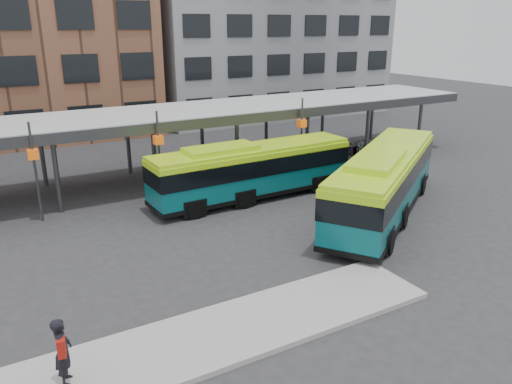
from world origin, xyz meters
name	(u,v)px	position (x,y,z in m)	size (l,w,h in m)	color
ground	(315,257)	(0.00, 0.00, 0.00)	(120.00, 120.00, 0.00)	#28282B
boarding_island	(227,333)	(-5.50, -3.00, 0.09)	(14.00, 3.00, 0.18)	gray
canopy	(187,114)	(-0.06, 12.87, 3.91)	(40.00, 6.53, 4.80)	#999B9E
building_grey	(259,13)	(16.00, 32.00, 10.00)	(24.00, 14.00, 20.00)	slate
bus_front	(384,180)	(5.68, 2.20, 1.79)	(11.82, 9.14, 3.43)	#075155
bus_rear	(252,169)	(1.35, 7.57, 1.62)	(11.34, 2.80, 3.11)	#075155
pedestrian	(63,351)	(-10.12, -2.98, 1.13)	(0.57, 0.75, 1.87)	black
bike_rack	(368,146)	(13.65, 12.10, 0.46)	(7.65, 1.15, 1.02)	slate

